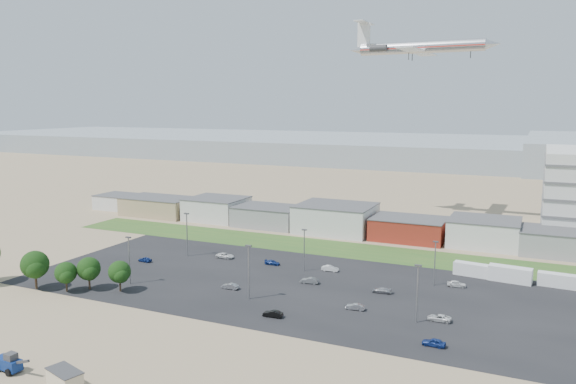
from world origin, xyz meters
The scene contains 33 objects.
ground centered at (0.00, 0.00, 0.00)m, with size 700.00×700.00×0.00m, color #8B7459.
parking_lot centered at (5.00, 20.00, 0.01)m, with size 120.00×50.00×0.01m, color black.
grass_strip centered at (0.00, 52.00, 0.01)m, with size 160.00×16.00×0.02m, color #2E5B22.
hills_backdrop centered at (40.00, 315.00, 4.50)m, with size 700.00×200.00×9.00m, color gray, non-canonical shape.
building_row centered at (-17.00, 71.00, 4.00)m, with size 170.00×20.00×8.00m, color silver, non-canonical shape.
portable_shed centered at (-7.19, -32.97, 1.37)m, with size 5.43×2.82×2.73m, color beige, non-canonical shape.
telehandler centered at (-18.55, -32.46, 1.44)m, with size 6.93×2.31×2.89m, color navy, non-canonical shape.
box_trailer_a centered at (36.22, 41.90, 1.42)m, with size 7.58×2.37×2.84m, color silver, non-canonical shape.
box_trailer_b centered at (44.24, 40.86, 1.65)m, with size 8.79×2.75×3.29m, color silver, non-canonical shape.
box_trailer_c centered at (53.34, 41.29, 1.41)m, with size 7.50×2.34×2.81m, color silver, non-canonical shape.
tree_left centered at (-44.47, -4.46, 4.54)m, with size 6.05×6.05×9.08m, color black, non-canonical shape.
tree_mid centered at (-37.42, -3.18, 3.50)m, with size 4.67×4.67×7.01m, color black, non-canonical shape.
tree_right centered at (-34.33, -0.07, 3.82)m, with size 5.10×5.10×7.64m, color black, non-canonical shape.
tree_near centered at (-27.62, 1.43, 3.61)m, with size 4.82×4.82×7.23m, color black, non-canonical shape.
lightpole_front_l centered at (-29.05, 6.18, 5.09)m, with size 1.20×0.50×10.19m, color slate, non-canonical shape.
lightpole_front_m centered at (-1.60, 8.21, 5.40)m, with size 1.27×0.53×10.79m, color slate, non-canonical shape.
lightpole_front_r centered at (30.66, 9.68, 5.19)m, with size 1.22×0.51×10.38m, color slate, non-canonical shape.
lightpole_back_l centered at (-30.66, 29.73, 5.47)m, with size 1.29×0.54×10.94m, color slate, non-canonical shape.
lightpole_back_m centered at (0.92, 30.09, 4.84)m, with size 1.14×0.47×9.68m, color slate, non-canonical shape.
lightpole_back_r centered at (29.84, 31.72, 4.74)m, with size 1.12×0.47×9.49m, color slate, non-canonical shape.
airliner centered at (12.01, 98.33, 55.50)m, with size 47.76×32.56×14.11m, color silver, non-canonical shape.
parked_car_0 centered at (34.16, 12.00, 0.57)m, with size 1.90×4.13×1.15m, color silver.
parked_car_1 centered at (19.12, 11.17, 0.59)m, with size 1.24×3.56×1.17m, color #A5A5AA.
parked_car_2 centered at (35.17, 1.05, 0.63)m, with size 1.48×3.69×1.26m, color navy.
parked_car_4 centered at (-7.97, 11.94, 0.60)m, with size 1.27×3.65×1.20m, color #A5A5AA.
parked_car_5 centered at (-36.97, 21.00, 0.59)m, with size 1.39×3.44×1.17m, color navy.
parked_car_6 centered at (-7.84, 31.46, 0.54)m, with size 1.52×3.75×1.09m, color navy.
parked_car_7 centered at (5.57, 22.08, 0.63)m, with size 1.34×3.85×1.27m, color #595B5E.
parked_car_8 centered at (34.33, 32.64, 0.65)m, with size 1.54×3.83×1.30m, color silver.
parked_car_9 centered at (-21.04, 31.83, 0.63)m, with size 2.10×4.56×1.27m, color silver.
parked_car_11 centered at (6.44, 32.27, 0.64)m, with size 1.35×3.87×1.27m, color silver.
parked_car_12 centered at (21.06, 22.40, 0.57)m, with size 1.60×3.93×1.14m, color #A5A5AA.
parked_car_13 centered at (6.76, 1.64, 0.60)m, with size 1.28×3.67×1.21m, color black.
Camera 1 is at (48.67, -84.33, 37.52)m, focal length 35.00 mm.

